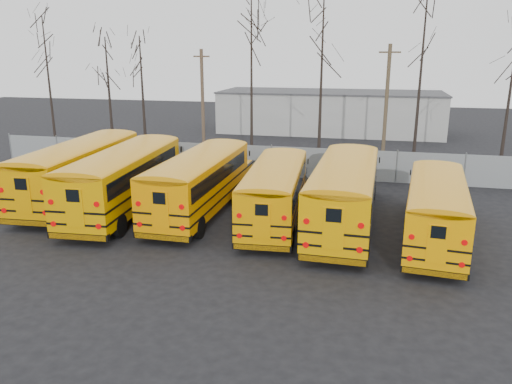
% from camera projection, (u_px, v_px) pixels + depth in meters
% --- Properties ---
extents(ground, '(120.00, 120.00, 0.00)m').
position_uv_depth(ground, '(217.00, 239.00, 22.01)').
color(ground, black).
rests_on(ground, ground).
extents(fence, '(40.00, 0.04, 2.00)m').
position_uv_depth(fence, '(271.00, 161.00, 32.98)').
color(fence, gray).
rests_on(fence, ground).
extents(distant_building, '(22.00, 8.00, 4.00)m').
position_uv_depth(distant_building, '(330.00, 112.00, 51.00)').
color(distant_building, '#A9A8A4').
rests_on(distant_building, ground).
extents(bus_a, '(3.52, 12.03, 3.33)m').
position_uv_depth(bus_a, '(81.00, 166.00, 27.20)').
color(bus_a, black).
rests_on(bus_a, ground).
extents(bus_b, '(3.52, 11.94, 3.30)m').
position_uv_depth(bus_b, '(126.00, 174.00, 25.45)').
color(bus_b, black).
rests_on(bus_b, ground).
extents(bus_c, '(2.65, 11.24, 3.14)m').
position_uv_depth(bus_c, '(201.00, 178.00, 25.17)').
color(bus_c, black).
rests_on(bus_c, ground).
extents(bus_d, '(3.14, 10.53, 2.91)m').
position_uv_depth(bus_d, '(276.00, 187.00, 23.90)').
color(bus_d, black).
rests_on(bus_d, ground).
extents(bus_e, '(2.88, 11.60, 3.23)m').
position_uv_depth(bus_e, '(345.00, 188.00, 22.95)').
color(bus_e, black).
rests_on(bus_e, ground).
extents(bus_f, '(3.26, 10.25, 2.82)m').
position_uv_depth(bus_f, '(436.00, 204.00, 21.35)').
color(bus_f, black).
rests_on(bus_f, ground).
extents(utility_pole_left, '(1.41, 0.57, 8.18)m').
position_uv_depth(utility_pole_left, '(203.00, 103.00, 38.16)').
color(utility_pole_left, brown).
rests_on(utility_pole_left, ground).
extents(utility_pole_right, '(1.47, 0.56, 8.50)m').
position_uv_depth(utility_pole_right, '(386.00, 105.00, 35.10)').
color(utility_pole_right, brown).
rests_on(utility_pole_right, ground).
extents(tree_0, '(0.26, 0.26, 10.45)m').
position_uv_depth(tree_0, '(50.00, 90.00, 37.28)').
color(tree_0, black).
rests_on(tree_0, ground).
extents(tree_1, '(0.26, 0.26, 9.08)m').
position_uv_depth(tree_1, '(109.00, 96.00, 39.58)').
color(tree_1, black).
rests_on(tree_1, ground).
extents(tree_2, '(0.26, 0.26, 9.12)m').
position_uv_depth(tree_2, '(143.00, 97.00, 38.59)').
color(tree_2, black).
rests_on(tree_2, ground).
extents(tree_3, '(0.26, 0.26, 12.12)m').
position_uv_depth(tree_3, '(251.00, 81.00, 33.81)').
color(tree_3, black).
rests_on(tree_3, ground).
extents(tree_4, '(0.26, 0.26, 11.44)m').
position_uv_depth(tree_4, '(321.00, 86.00, 33.96)').
color(tree_4, black).
rests_on(tree_4, ground).
extents(tree_5, '(0.26, 0.26, 12.55)m').
position_uv_depth(tree_5, '(420.00, 77.00, 34.02)').
color(tree_5, black).
rests_on(tree_5, ground).
extents(tree_6, '(0.26, 0.26, 9.78)m').
position_uv_depth(tree_6, '(509.00, 101.00, 32.50)').
color(tree_6, black).
rests_on(tree_6, ground).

